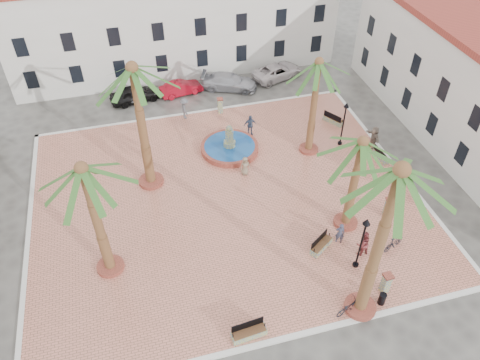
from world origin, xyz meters
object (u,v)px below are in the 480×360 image
Objects in this scene: pedestrian_east at (374,137)px; car_white at (278,71)px; pedestrian_north at (185,108)px; car_red at (181,88)px; palm_sw at (85,182)px; lamppost_s at (363,235)px; palm_ne at (318,73)px; pedestrian_fountain_b at (250,125)px; lamppost_e at (345,117)px; litter_bin at (382,299)px; palm_s at (396,188)px; bicycle_a at (349,307)px; cyclist_b at (363,243)px; bicycle_b at (394,243)px; cyclist_a at (340,233)px; pedestrian_fountain_a at (245,166)px; bench_s at (249,333)px; palm_e at (361,153)px; palm_nw at (134,82)px; bollard_n at (220,105)px; fountain at (230,147)px; bollard_e at (388,207)px; bench_se at (321,245)px; bollard_se at (386,283)px; bench_e at (381,156)px; bench_ne at (333,120)px; car_black at (135,94)px.

car_white is at bearing -166.67° from pedestrian_east.
pedestrian_north is 0.48× the size of car_red.
palm_sw reaches higher than lamppost_s.
palm_ne is 7.63m from pedestrian_fountain_b.
litter_bin is at bearing -105.26° from lamppost_e.
palm_s reaches higher than litter_bin.
bicycle_a is (-3.17, -13.95, -6.25)m from palm_ne.
cyclist_b reaches higher than bicycle_b.
cyclist_a is at bearing -114.72° from lamppost_e.
pedestrian_fountain_a reaches higher than litter_bin.
lamppost_e reaches higher than bench_s.
pedestrian_fountain_a is (-4.85, 8.97, -0.16)m from cyclist_b.
palm_e is 6.30m from bicycle_b.
palm_nw is at bearing 147.65° from pedestrian_north.
palm_ne is 4.26× the size of cyclist_b.
bollard_n is at bearing 108.36° from palm_e.
palm_ne is at bearing -15.04° from fountain.
palm_ne is 8.23m from pedestrian_fountain_a.
pedestrian_north is 4.08m from car_red.
lamppost_e is 15.40m from car_red.
palm_s is at bearing -81.93° from bollard_n.
palm_ne is 10.57m from bollard_n.
pedestrian_north reaches higher than bollard_e.
cyclist_b reaches higher than bicycle_a.
palm_nw is at bearing -157.00° from pedestrian_fountain_b.
bicycle_a is at bearing -84.33° from pedestrian_fountain_a.
bench_se is 1.04× the size of bicycle_b.
fountain is 5.87m from pedestrian_north.
bollard_se is 0.38× the size of car_red.
palm_sw is 22.12m from bench_e.
bench_ne is (18.87, 10.43, -6.67)m from palm_sw.
lamppost_e is (18.21, 7.58, -4.36)m from palm_sw.
bench_s is (-8.81, -13.93, -6.42)m from palm_ne.
bollard_se is (14.91, -5.74, -6.19)m from palm_sw.
bollard_n is at bearing 102.54° from lamppost_s.
palm_ne is 4.91m from lamppost_e.
car_black is (-11.53, 21.22, -0.32)m from cyclist_b.
palm_nw is 1.21× the size of palm_ne.
fountain is 13.11m from cyclist_b.
pedestrian_fountain_a is (10.02, 6.07, -6.17)m from palm_sw.
lamppost_s is (7.44, 2.74, 2.46)m from bench_s.
bench_ne is at bearing 21.27° from pedestrian_fountain_a.
palm_e is at bearing -156.81° from pedestrian_north.
fountain is 5.70× the size of litter_bin.
bench_se is (9.37, -8.85, -7.86)m from palm_nw.
palm_nw is at bearing 153.32° from bollard_e.
palm_e is 3.80× the size of pedestrian_east.
bench_e is 14.10m from bicycle_a.
litter_bin is 3.61m from cyclist_b.
car_black is 1.14× the size of car_red.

